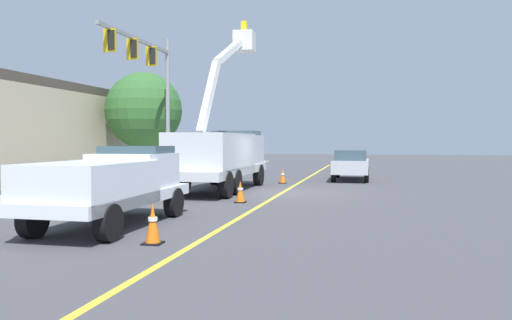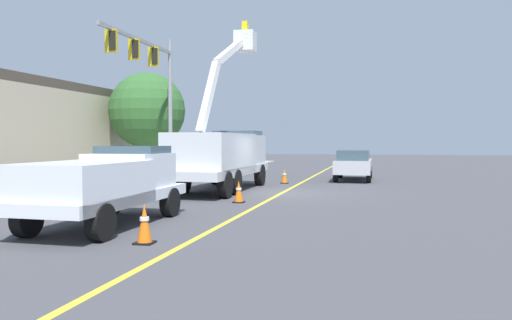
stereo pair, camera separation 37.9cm
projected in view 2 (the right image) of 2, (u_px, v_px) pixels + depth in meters
The scene contains 11 objects.
ground at pixel (282, 193), 20.96m from camera, with size 120.00×120.00×0.00m, color #47474C.
sidewalk_far_side at pixel (103, 187), 23.00m from camera, with size 60.00×3.60×0.12m, color #B2ADA3.
lane_centre_stripe at pixel (282, 193), 20.96m from camera, with size 50.00×0.16×0.01m, color yellow.
utility_bucket_truck at pixel (222, 154), 22.12m from camera, with size 8.30×2.87×7.65m.
service_pickup_truck at pixel (106, 183), 12.84m from camera, with size 5.68×2.38×2.06m.
passing_minivan at pixel (354, 163), 27.80m from camera, with size 4.87×2.11×1.69m.
traffic_cone_leading at pixel (144, 224), 10.65m from camera, with size 0.40×0.40×0.87m.
traffic_cone_mid_front at pixel (239, 192), 17.73m from camera, with size 0.40×0.40×0.79m.
traffic_cone_mid_rear at pixel (284, 176), 25.73m from camera, with size 0.40×0.40×0.76m.
traffic_signal_mast at pixel (152, 75), 25.46m from camera, with size 7.41×0.74×7.85m.
street_tree_right at pixel (147, 111), 30.83m from camera, with size 4.70×4.70×6.43m.
Camera 2 is at (-20.68, -3.16, 2.21)m, focal length 34.92 mm.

